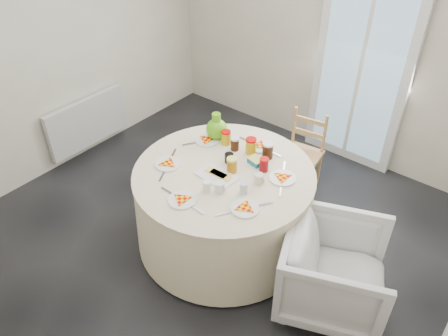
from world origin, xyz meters
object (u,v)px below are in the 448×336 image
Objects in this scene: armchair at (335,268)px; green_pitcher at (216,128)px; table at (224,207)px; wooden_chair at (302,149)px; radiator at (88,122)px.

armchair is 3.17× the size of green_pitcher.
green_pitcher is at bearing 136.36° from table.
armchair is (1.06, -0.02, 0.02)m from table.
green_pitcher is (-1.43, 0.36, 0.48)m from armchair.
green_pitcher is at bearing 53.83° from armchair.
wooden_chair is 3.42× the size of green_pitcher.
radiator is at bearing -165.44° from wooden_chair.
radiator is 4.10× the size of green_pitcher.
radiator is 1.79m from green_pitcher.
wooden_chair is (2.21, 0.92, 0.09)m from radiator.
green_pitcher is (-0.50, -0.71, 0.40)m from wooden_chair.
armchair is at bearing -2.82° from radiator.
table is 1.07m from wooden_chair.
radiator is 2.08m from table.
radiator is 3.14m from armchair.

